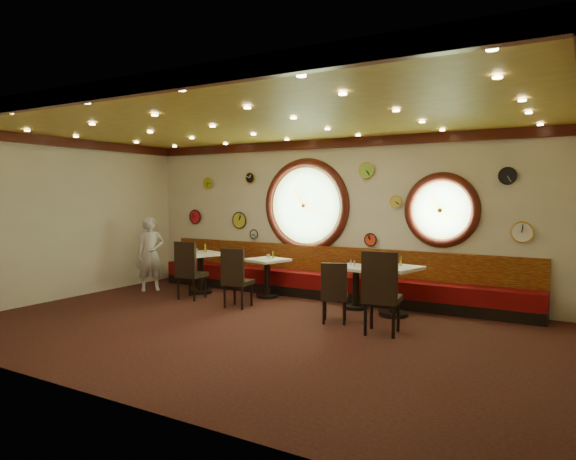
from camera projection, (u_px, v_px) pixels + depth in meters
The scene contains 48 objects.
floor at pixel (248, 328), 7.99m from camera, with size 9.00×6.00×0.00m, color black.
ceiling at pixel (247, 121), 7.76m from camera, with size 9.00×6.00×0.02m, color gold.
wall_back at pixel (332, 218), 10.45m from camera, with size 9.00×0.02×3.20m, color beige.
wall_front at pixel (81, 242), 5.29m from camera, with size 9.00×0.02×3.20m, color beige.
wall_left at pixel (61, 219), 10.15m from camera, with size 0.02×6.00×3.20m, color beige.
molding_back at pixel (332, 143), 10.30m from camera, with size 9.00×0.10×0.18m, color #3B110A.
molding_front at pixel (81, 94), 5.23m from camera, with size 9.00×0.10×0.18m, color #3B110A.
molding_left at pixel (61, 142), 10.02m from camera, with size 0.10×6.00×0.18m, color #3B110A.
banquette_base at pixel (326, 293), 10.32m from camera, with size 8.00×0.55×0.20m, color black.
banquette_seat at pixel (326, 281), 10.30m from camera, with size 8.00×0.55×0.30m, color #5D080A.
banquette_back at pixel (331, 260), 10.46m from camera, with size 8.00×0.10×0.55m, color #5E0E07.
porthole_left_glass at pixel (306, 206), 10.73m from camera, with size 1.66×1.66×0.02m, color #7EB56C.
porthole_left_frame at pixel (306, 206), 10.72m from camera, with size 1.98×1.98×0.18m, color #3B110A.
porthole_left_ring at pixel (305, 206), 10.70m from camera, with size 1.61×1.61×0.03m, color gold.
porthole_right_glass at pixel (442, 210), 9.32m from camera, with size 1.10×1.10×0.02m, color #7EB56C.
porthole_right_frame at pixel (441, 210), 9.31m from camera, with size 1.38×1.38×0.18m, color #3B110A.
porthole_right_ring at pixel (441, 210), 9.28m from camera, with size 1.09×1.09×0.03m, color gold.
wall_clock_0 at pixel (371, 240), 10.02m from camera, with size 0.24×0.24×0.03m, color #EF3C1C.
wall_clock_1 at pixel (254, 234), 11.41m from camera, with size 0.20×0.20×0.03m, color silver.
wall_clock_2 at pixel (208, 183), 11.99m from camera, with size 0.26×0.26×0.03m, color #9AB123.
wall_clock_3 at pixel (396, 202), 9.71m from camera, with size 0.22×0.22×0.03m, color gold.
wall_clock_4 at pixel (508, 176), 8.69m from camera, with size 0.28×0.28×0.03m, color black.
wall_clock_5 at pixel (367, 170), 9.97m from camera, with size 0.30×0.30×0.03m, color #8FCD40.
wall_clock_6 at pixel (522, 232), 8.63m from camera, with size 0.34×0.34×0.03m, color white.
wall_clock_7 at pixel (195, 217), 12.24m from camera, with size 0.32×0.32×0.03m, color red.
wall_clock_8 at pixel (250, 178), 11.37m from camera, with size 0.24×0.24×0.03m, color black.
wall_clock_9 at pixel (240, 220), 11.59m from camera, with size 0.36×0.36×0.03m, color gold.
table_a at pixel (201, 267), 10.83m from camera, with size 1.01×1.01×0.86m.
table_b at pixel (267, 273), 10.38m from camera, with size 0.88×0.88×0.79m.
table_c at pixel (356, 282), 9.35m from camera, with size 0.79×0.79×0.78m.
table_d at pixel (394, 285), 8.77m from camera, with size 0.95×0.95×0.86m.
chair_a at pixel (189, 267), 10.13m from camera, with size 0.53×0.53×0.72m.
chair_b at pixel (235, 274), 9.37m from camera, with size 0.51×0.51×0.69m.
chair_c at pixel (334, 289), 8.25m from camera, with size 0.54×0.54×0.62m.
chair_d at pixel (381, 287), 7.55m from camera, with size 0.60×0.60×0.78m.
condiment_a_salt at pixel (196, 250), 10.86m from camera, with size 0.03×0.03×0.09m, color silver.
condiment_b_salt at pixel (267, 256), 10.43m from camera, with size 0.03×0.03×0.09m, color silver.
condiment_c_salt at pixel (351, 262), 9.46m from camera, with size 0.04×0.04×0.10m, color silver.
condiment_d_salt at pixel (386, 263), 8.82m from camera, with size 0.04×0.04×0.11m, color silver.
condiment_a_pepper at pixel (197, 251), 10.75m from camera, with size 0.03×0.03×0.09m, color silver.
condiment_b_pepper at pixel (269, 256), 10.34m from camera, with size 0.04×0.04×0.10m, color silver.
condiment_c_pepper at pixel (354, 263), 9.32m from camera, with size 0.04×0.04×0.11m, color silver.
condiment_d_pepper at pixel (393, 264), 8.75m from camera, with size 0.03×0.03×0.10m, color silver.
condiment_a_bottle at pixel (205, 248), 10.86m from camera, with size 0.05×0.05×0.17m, color gold.
condiment_b_bottle at pixel (273, 255), 10.39m from camera, with size 0.05×0.05×0.15m, color gold.
condiment_c_bottle at pixel (363, 261), 9.38m from camera, with size 0.05×0.05×0.16m, color orange.
condiment_d_bottle at pixel (401, 261), 8.82m from camera, with size 0.05×0.05×0.16m, color gold.
waiter at pixel (150, 254), 11.10m from camera, with size 0.58×0.38×1.60m, color silver.
Camera 1 is at (4.52, -6.46, 2.09)m, focal length 32.00 mm.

